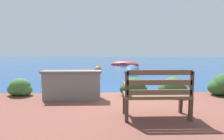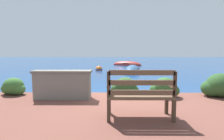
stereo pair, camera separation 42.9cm
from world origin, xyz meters
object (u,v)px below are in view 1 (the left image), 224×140
(park_bench, at_px, (157,93))
(rowboat_mid, at_px, (125,65))
(mooring_buoy, at_px, (98,69))
(rowboat_nearest, at_px, (132,71))

(park_bench, distance_m, rowboat_mid, 15.15)
(rowboat_mid, xyz_separation_m, mooring_buoy, (-2.53, -4.97, 0.03))
(rowboat_mid, bearing_deg, rowboat_nearest, 114.46)
(park_bench, bearing_deg, rowboat_mid, 86.87)
(mooring_buoy, bearing_deg, park_bench, -80.94)
(rowboat_nearest, distance_m, rowboat_mid, 5.89)
(park_bench, distance_m, rowboat_nearest, 9.28)
(rowboat_nearest, bearing_deg, park_bench, -173.75)
(park_bench, relative_size, rowboat_nearest, 0.35)
(park_bench, bearing_deg, mooring_buoy, 99.39)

